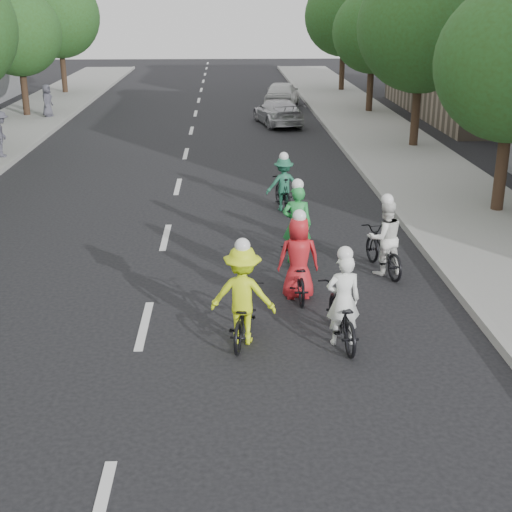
{
  "coord_description": "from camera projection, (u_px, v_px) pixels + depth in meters",
  "views": [
    {
      "loc": [
        1.5,
        -11.63,
        5.5
      ],
      "look_at": [
        2.04,
        0.8,
        1.0
      ],
      "focal_mm": 50.0,
      "sensor_mm": 36.0,
      "label": 1
    }
  ],
  "objects": [
    {
      "name": "cyclist_1",
      "position": [
        296.0,
        233.0,
        15.63
      ],
      "size": [
        0.69,
        1.71,
        1.9
      ],
      "rotation": [
        0.0,
        0.0,
        3.0
      ],
      "color": "black",
      "rests_on": "ground"
    },
    {
      "name": "spectator_0",
      "position": [
        1.0,
        134.0,
        25.37
      ],
      "size": [
        0.78,
        1.14,
        1.63
      ],
      "primitive_type": "imported",
      "rotation": [
        0.0,
        0.0,
        1.75
      ],
      "color": "#484753",
      "rests_on": "sidewalk_left"
    },
    {
      "name": "cyclist_4",
      "position": [
        243.0,
        303.0,
        11.96
      ],
      "size": [
        1.2,
        1.77,
        1.85
      ],
      "rotation": [
        0.0,
        0.0,
        2.96
      ],
      "color": "black",
      "rests_on": "ground"
    },
    {
      "name": "cyclist_0",
      "position": [
        283.0,
        188.0,
        19.52
      ],
      "size": [
        1.04,
        1.6,
        1.62
      ],
      "rotation": [
        0.0,
        0.0,
        3.33
      ],
      "color": "black",
      "rests_on": "ground"
    },
    {
      "name": "follow_car_lead",
      "position": [
        278.0,
        112.0,
        32.76
      ],
      "size": [
        2.38,
        4.29,
        1.18
      ],
      "primitive_type": "imported",
      "rotation": [
        0.0,
        0.0,
        3.33
      ],
      "color": "#B6B5BA",
      "rests_on": "ground"
    },
    {
      "name": "spectator_2",
      "position": [
        47.0,
        101.0,
        34.11
      ],
      "size": [
        0.62,
        0.82,
        1.52
      ],
      "primitive_type": "imported",
      "rotation": [
        0.0,
        0.0,
        1.37
      ],
      "color": "#494854",
      "rests_on": "sidewalk_left"
    },
    {
      "name": "tree_r_1",
      "position": [
        422.0,
        27.0,
        26.21
      ],
      "size": [
        4.8,
        4.8,
        6.93
      ],
      "color": "black",
      "rests_on": "ground"
    },
    {
      "name": "ground",
      "position": [
        144.0,
        325.0,
        12.73
      ],
      "size": [
        120.0,
        120.0,
        0.0
      ],
      "primitive_type": "plane",
      "color": "black",
      "rests_on": "ground"
    },
    {
      "name": "tree_l_4",
      "position": [
        18.0,
        33.0,
        33.6
      ],
      "size": [
        4.0,
        4.0,
        5.97
      ],
      "color": "black",
      "rests_on": "ground"
    },
    {
      "name": "curb_right",
      "position": [
        371.0,
        182.0,
        22.34
      ],
      "size": [
        0.18,
        80.0,
        0.18
      ],
      "primitive_type": "cube",
      "color": "#999993",
      "rests_on": "ground"
    },
    {
      "name": "tree_r_2",
      "position": [
        373.0,
        32.0,
        34.85
      ],
      "size": [
        4.0,
        4.0,
        5.97
      ],
      "color": "black",
      "rests_on": "ground"
    },
    {
      "name": "follow_car_trail",
      "position": [
        282.0,
        94.0,
        38.14
      ],
      "size": [
        2.35,
        4.32,
        1.4
      ],
      "primitive_type": "imported",
      "rotation": [
        0.0,
        0.0,
        2.96
      ],
      "color": "silver",
      "rests_on": "ground"
    },
    {
      "name": "tree_r_3",
      "position": [
        344.0,
        16.0,
        43.12
      ],
      "size": [
        4.8,
        4.8,
        6.93
      ],
      "color": "black",
      "rests_on": "ground"
    },
    {
      "name": "sidewalk_right",
      "position": [
        432.0,
        182.0,
        22.43
      ],
      "size": [
        4.0,
        80.0,
        0.15
      ],
      "primitive_type": "cube",
      "color": "gray",
      "rests_on": "ground"
    },
    {
      "name": "cyclist_3",
      "position": [
        342.0,
        311.0,
        11.96
      ],
      "size": [
        0.77,
        1.85,
        1.74
      ],
      "rotation": [
        0.0,
        0.0,
        3.22
      ],
      "color": "black",
      "rests_on": "ground"
    },
    {
      "name": "tree_l_5",
      "position": [
        59.0,
        16.0,
        41.87
      ],
      "size": [
        4.8,
        4.8,
        6.93
      ],
      "color": "black",
      "rests_on": "ground"
    },
    {
      "name": "cyclist_2",
      "position": [
        384.0,
        245.0,
        15.0
      ],
      "size": [
        0.98,
        1.88,
        1.75
      ],
      "rotation": [
        0.0,
        0.0,
        3.35
      ],
      "color": "black",
      "rests_on": "ground"
    },
    {
      "name": "cyclist_5",
      "position": [
        298.0,
        267.0,
        13.78
      ],
      "size": [
        0.81,
        1.7,
        1.79
      ],
      "rotation": [
        0.0,
        0.0,
        3.16
      ],
      "color": "black",
      "rests_on": "ground"
    }
  ]
}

